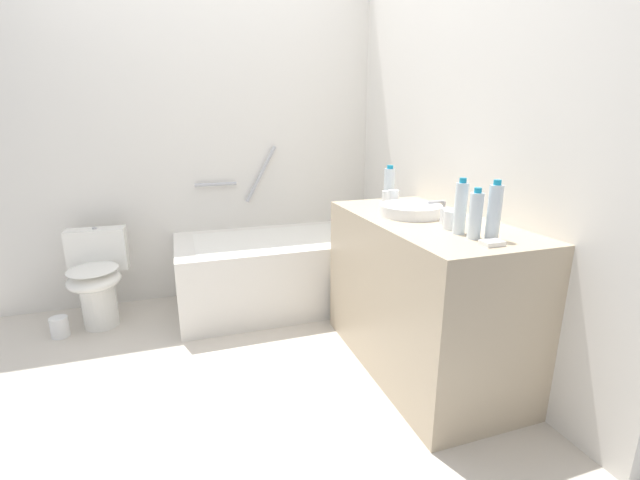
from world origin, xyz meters
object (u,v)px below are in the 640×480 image
at_px(sink_faucet, 441,207).
at_px(water_bottle_2, 461,208).
at_px(water_bottle_1, 475,215).
at_px(toilet, 97,277).
at_px(bathtub, 282,268).
at_px(drinking_glass_1, 387,198).
at_px(drinking_glass_3, 393,199).
at_px(soap_dish, 492,243).
at_px(drinking_glass_2, 451,220).
at_px(water_bottle_3, 389,185).
at_px(drinking_glass_0, 447,216).
at_px(toilet_paper_roll, 60,327).
at_px(water_bottle_0, 494,212).
at_px(sink_basin, 410,210).

height_order(sink_faucet, water_bottle_2, water_bottle_2).
bearing_deg(water_bottle_1, toilet, 139.02).
relative_size(bathtub, drinking_glass_1, 18.06).
distance_m(bathtub, toilet, 1.28).
height_order(water_bottle_2, drinking_glass_1, water_bottle_2).
bearing_deg(drinking_glass_3, toilet, 155.28).
xyz_separation_m(toilet, soap_dish, (1.80, -1.67, 0.53)).
xyz_separation_m(bathtub, drinking_glass_2, (0.53, -1.31, 0.62)).
distance_m(water_bottle_3, drinking_glass_0, 0.63).
bearing_deg(drinking_glass_1, toilet_paper_roll, 163.58).
relative_size(sink_faucet, water_bottle_1, 0.68).
bearing_deg(toilet, water_bottle_0, 51.35).
xyz_separation_m(water_bottle_3, toilet_paper_roll, (-2.09, 0.51, -0.91)).
distance_m(water_bottle_0, water_bottle_3, 0.95).
bearing_deg(drinking_glass_2, water_bottle_1, -92.84).
height_order(toilet, sink_faucet, sink_faucet).
height_order(water_bottle_2, water_bottle_3, water_bottle_2).
height_order(soap_dish, toilet_paper_roll, soap_dish).
distance_m(water_bottle_0, drinking_glass_0, 0.33).
xyz_separation_m(water_bottle_2, toilet_paper_roll, (-2.02, 1.34, -0.92)).
distance_m(drinking_glass_0, soap_dish, 0.40).
bearing_deg(water_bottle_0, sink_basin, 99.03).
height_order(toilet, water_bottle_0, water_bottle_0).
bearing_deg(water_bottle_3, drinking_glass_2, -94.14).
relative_size(water_bottle_0, soap_dish, 2.89).
xyz_separation_m(water_bottle_1, drinking_glass_3, (-0.00, 0.73, -0.05)).
distance_m(water_bottle_3, soap_dish, 1.04).
bearing_deg(water_bottle_1, sink_basin, 92.14).
relative_size(water_bottle_2, toilet_paper_roll, 1.89).
bearing_deg(toilet, drinking_glass_0, 57.45).
relative_size(sink_basin, drinking_glass_1, 4.01).
bearing_deg(sink_faucet, water_bottle_0, -101.59).
distance_m(sink_faucet, water_bottle_2, 0.46).
bearing_deg(water_bottle_1, toilet_paper_roll, 144.79).
height_order(sink_basin, sink_faucet, sink_faucet).
distance_m(water_bottle_3, drinking_glass_1, 0.12).
relative_size(sink_faucet, drinking_glass_3, 1.45).
bearing_deg(drinking_glass_3, sink_basin, -93.74).
relative_size(drinking_glass_0, soap_dish, 0.85).
relative_size(toilet, drinking_glass_0, 8.62).
bearing_deg(water_bottle_2, drinking_glass_0, 70.52).
bearing_deg(water_bottle_1, water_bottle_3, 86.11).
bearing_deg(soap_dish, water_bottle_0, 51.65).
bearing_deg(water_bottle_0, drinking_glass_0, 91.57).
bearing_deg(soap_dish, drinking_glass_1, 89.99).
bearing_deg(sink_faucet, toilet_paper_roll, 157.29).
distance_m(sink_faucet, drinking_glass_1, 0.37).
distance_m(sink_basin, drinking_glass_1, 0.33).
distance_m(toilet, soap_dish, 2.51).
distance_m(toilet, sink_basin, 2.13).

